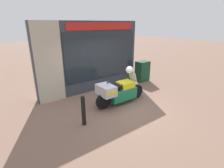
{
  "coord_description": "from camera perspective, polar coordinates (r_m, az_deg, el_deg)",
  "views": [
    {
      "loc": [
        -4.12,
        -5.01,
        3.12
      ],
      "look_at": [
        0.05,
        0.46,
        0.69
      ],
      "focal_mm": 28.0,
      "sensor_mm": 36.0,
      "label": 1
    }
  ],
  "objects": [
    {
      "name": "white_helmet",
      "position": [
        7.04,
        5.73,
        4.66
      ],
      "size": [
        0.3,
        0.3,
        0.3
      ],
      "primitive_type": "sphere",
      "color": "white",
      "rests_on": "paramedic_motorcycle"
    },
    {
      "name": "window_display",
      "position": [
        8.8,
        -4.06,
        2.05
      ],
      "size": [
        3.61,
        0.3,
        2.12
      ],
      "color": "slate",
      "rests_on": "ground"
    },
    {
      "name": "paramedic_motorcycle",
      "position": [
        6.94,
        2.0,
        -2.45
      ],
      "size": [
        2.33,
        0.79,
        1.19
      ],
      "rotation": [
        0.0,
        0.0,
        -0.02
      ],
      "color": "black",
      "rests_on": "ground"
    },
    {
      "name": "shop_building",
      "position": [
        8.07,
        -9.43,
        8.37
      ],
      "size": [
        5.13,
        0.55,
        3.2
      ],
      "color": "#333842",
      "rests_on": "ground"
    },
    {
      "name": "street_bollard",
      "position": [
        5.62,
        -9.31,
        -8.4
      ],
      "size": [
        0.14,
        0.14,
        1.0
      ],
      "color": "black",
      "rests_on": "ground"
    },
    {
      "name": "utility_cabinet",
      "position": [
        9.9,
        9.87,
        4.14
      ],
      "size": [
        0.7,
        0.52,
        1.12
      ],
      "primitive_type": "cube",
      "color": "#193D28",
      "rests_on": "ground"
    },
    {
      "name": "ground_plane",
      "position": [
        7.2,
        1.94,
        -6.25
      ],
      "size": [
        60.0,
        60.0,
        0.0
      ],
      "primitive_type": "plane",
      "color": "#7A5B4C"
    }
  ]
}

